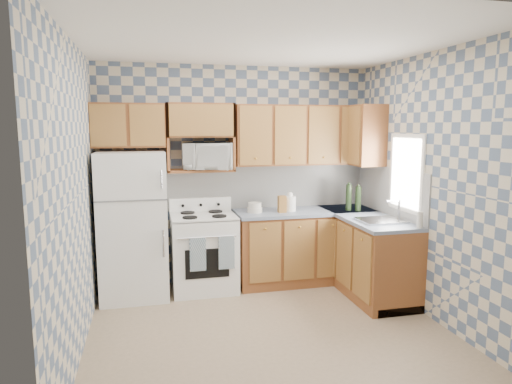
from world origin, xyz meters
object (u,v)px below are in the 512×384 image
stove_body (204,253)px  microwave (209,156)px  refrigerator (133,225)px  electric_kettle (290,204)px

stove_body → microwave: bearing=49.1°
refrigerator → stove_body: 0.89m
electric_kettle → microwave: bearing=173.5°
refrigerator → microwave: 1.19m
stove_body → microwave: 1.17m
stove_body → microwave: (0.10, 0.11, 1.16)m
refrigerator → electric_kettle: size_ratio=9.18×
refrigerator → electric_kettle: bearing=0.7°
refrigerator → electric_kettle: (1.88, 0.02, 0.17)m
stove_body → microwave: microwave is taller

